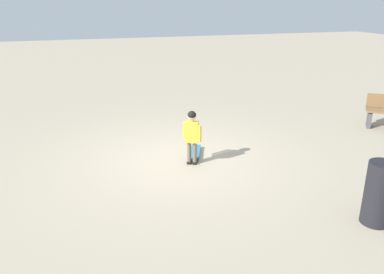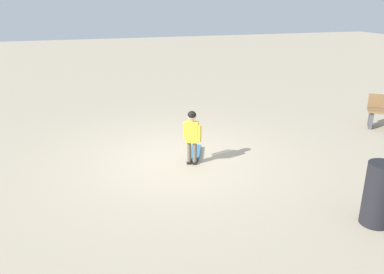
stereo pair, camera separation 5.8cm
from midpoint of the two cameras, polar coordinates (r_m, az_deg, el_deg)
ground_plane at (r=7.64m, az=-2.05°, el=-3.23°), size 50.00×50.00×0.00m
child_person at (r=7.17m, az=0.23°, el=0.80°), size 0.34×0.28×1.06m
skateboard at (r=7.82m, az=0.72°, el=-2.18°), size 0.76×0.45×0.07m
trash_bin at (r=5.94m, az=26.25°, el=-7.65°), size 0.40×0.40×0.92m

